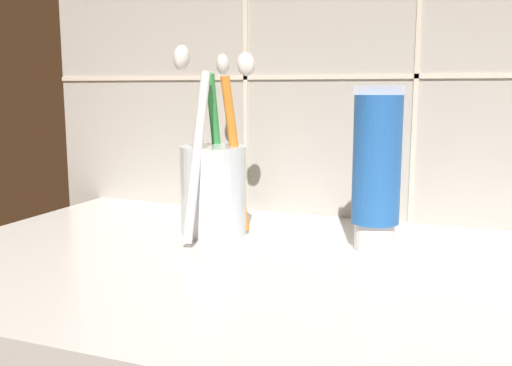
{
  "coord_description": "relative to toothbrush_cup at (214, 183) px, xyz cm",
  "views": [
    {
      "loc": [
        7.95,
        -42.7,
        16.12
      ],
      "look_at": [
        -9.67,
        2.8,
        8.07
      ],
      "focal_mm": 40.0,
      "sensor_mm": 36.0,
      "label": 1
    }
  ],
  "objects": [
    {
      "name": "sink_counter",
      "position": [
        15.7,
        -7.01,
        -6.1
      ],
      "size": [
        75.64,
        38.23,
        2.0
      ],
      "primitive_type": "cube",
      "color": "silver",
      "rests_on": "ground"
    },
    {
      "name": "tile_wall_backsplash",
      "position": [
        15.71,
        12.35,
        15.85
      ],
      "size": [
        85.64,
        1.72,
        45.9
      ],
      "color": "#B7B2A8",
      "rests_on": "ground"
    },
    {
      "name": "toothbrush_cup",
      "position": [
        0.0,
        0.0,
        0.0
      ],
      "size": [
        7.39,
        13.71,
        18.05
      ],
      "color": "silver",
      "rests_on": "sink_counter"
    },
    {
      "name": "toothpaste_tube",
      "position": [
        15.24,
        -0.01,
        2.05
      ],
      "size": [
        4.39,
        4.18,
        14.44
      ],
      "color": "white",
      "rests_on": "sink_counter"
    }
  ]
}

